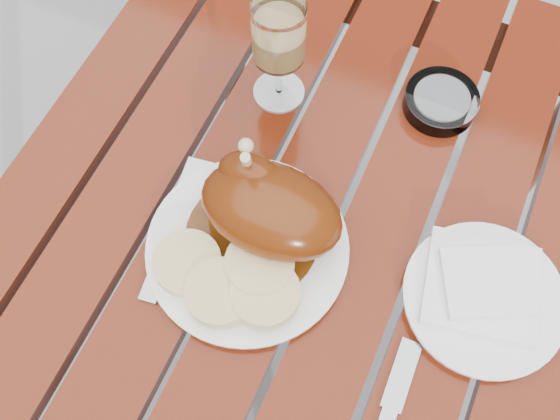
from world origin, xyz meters
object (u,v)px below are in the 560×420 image
object	(u,v)px
dinner_plate	(248,249)
side_plate	(483,299)
ashtray	(441,102)
wine_glass	(279,54)
table	(272,336)

from	to	relation	value
dinner_plate	side_plate	world-z (taller)	same
dinner_plate	ashtray	size ratio (longest dim) A/B	2.46
dinner_plate	wine_glass	bearing A→B (deg)	104.93
wine_glass	dinner_plate	bearing A→B (deg)	-75.07
wine_glass	ashtray	size ratio (longest dim) A/B	1.66
table	dinner_plate	xyz separation A→B (m)	(-0.03, 0.01, 0.38)
dinner_plate	ashtray	bearing A→B (deg)	63.58
wine_glass	side_plate	xyz separation A→B (m)	(0.37, -0.19, -0.08)
wine_glass	ashtray	bearing A→B (deg)	17.80
wine_glass	side_plate	size ratio (longest dim) A/B	0.87
wine_glass	ashtray	world-z (taller)	wine_glass
ashtray	side_plate	bearing A→B (deg)	-61.53
wine_glass	ashtray	distance (m)	0.25
table	ashtray	size ratio (longest dim) A/B	11.05
table	ashtray	bearing A→B (deg)	69.33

